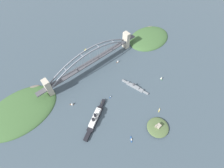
# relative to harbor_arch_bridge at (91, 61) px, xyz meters

# --- Properties ---
(ground_plane) EXTENTS (1400.00, 1400.00, 0.00)m
(ground_plane) POSITION_rel_harbor_arch_bridge_xyz_m (0.00, -0.00, -27.20)
(ground_plane) COLOR #3D4C56
(harbor_arch_bridge) EXTENTS (308.41, 18.31, 65.08)m
(harbor_arch_bridge) POSITION_rel_harbor_arch_bridge_xyz_m (0.00, 0.00, 0.00)
(harbor_arch_bridge) COLOR #BCB29E
(harbor_arch_bridge) RESTS_ON ground
(headland_west_shore) EXTENTS (138.58, 100.01, 22.69)m
(headland_west_shore) POSITION_rel_harbor_arch_bridge_xyz_m (-207.12, 18.69, -27.20)
(headland_west_shore) COLOR #3D6033
(headland_west_shore) RESTS_ON ground
(headland_east_shore) EXTENTS (168.13, 115.31, 19.57)m
(headland_east_shore) POSITION_rel_harbor_arch_bridge_xyz_m (197.32, -5.59, -27.20)
(headland_east_shore) COLOR #3D6033
(headland_east_shore) RESTS_ON ground
(ocean_liner) EXTENTS (92.51, 54.62, 20.10)m
(ocean_liner) POSITION_rel_harbor_arch_bridge_xyz_m (86.43, 122.32, -21.35)
(ocean_liner) COLOR black
(ocean_liner) RESTS_ON ground
(naval_cruiser) EXTENTS (21.43, 72.32, 16.53)m
(naval_cruiser) POSITION_rel_harbor_arch_bridge_xyz_m (-38.92, 119.59, -24.32)
(naval_cruiser) COLOR gray
(naval_cruiser) RESTS_ON ground
(fort_island_mid_harbor) EXTENTS (45.83, 45.02, 16.13)m
(fort_island_mid_harbor) POSITION_rel_harbor_arch_bridge_xyz_m (-0.08, 223.84, -23.38)
(fort_island_mid_harbor) COLOR #4C6038
(fort_island_mid_harbor) RESTS_ON ground
(seaplane_taxiing_near_bridge) EXTENTS (8.46, 9.12, 5.16)m
(seaplane_taxiing_near_bridge) POSITION_rel_harbor_arch_bridge_xyz_m (-25.05, -65.58, -25.03)
(seaplane_taxiing_near_bridge) COLOR #B7B7B2
(seaplane_taxiing_near_bridge) RESTS_ON ground
(small_boat_0) EXTENTS (9.20, 11.14, 2.40)m
(small_boat_0) POSITION_rel_harbor_arch_bridge_xyz_m (58.50, 204.38, -26.35)
(small_boat_0) COLOR #234C8C
(small_boat_0) RESTS_ON ground
(small_boat_1) EXTENTS (5.68, 8.21, 9.59)m
(small_boat_1) POSITION_rel_harbor_arch_bridge_xyz_m (-108.22, 146.66, -22.78)
(small_boat_1) COLOR #2D6B3D
(small_boat_1) RESTS_ON ground
(small_boat_2) EXTENTS (7.95, 2.58, 2.20)m
(small_boat_2) POSITION_rel_harbor_arch_bridge_xyz_m (23.92, 101.56, -26.38)
(small_boat_2) COLOR #234C8C
(small_boat_2) RESTS_ON ground
(small_boat_3) EXTENTS (8.24, 8.52, 10.02)m
(small_boat_3) POSITION_rel_harbor_arch_bridge_xyz_m (103.39, 58.55, -22.60)
(small_boat_3) COLOR brown
(small_boat_3) RESTS_ON ground
(small_boat_4) EXTENTS (8.18, 4.51, 9.12)m
(small_boat_4) POSITION_rel_harbor_arch_bridge_xyz_m (-65.42, 29.88, -22.99)
(small_boat_4) COLOR brown
(small_boat_4) RESTS_ON ground
(small_boat_5) EXTENTS (10.15, 5.38, 2.20)m
(small_boat_5) POSITION_rel_harbor_arch_bridge_xyz_m (-35.39, 199.99, -26.43)
(small_boat_5) COLOR gold
(small_boat_5) RESTS_ON ground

